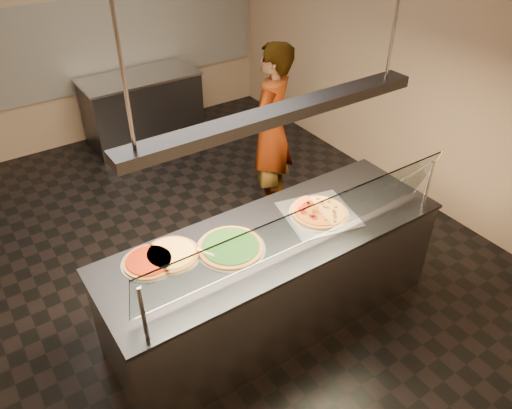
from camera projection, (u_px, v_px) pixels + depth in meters
ground at (208, 243)px, 5.26m from camera, size 5.00×6.00×0.02m
wall_back at (87, 29)px, 6.43m from camera, size 5.00×0.02×3.00m
wall_front at (504, 336)px, 2.35m from camera, size 5.00×0.02×3.00m
wall_right at (398, 58)px, 5.53m from camera, size 0.02×6.00×3.00m
tile_band at (90, 45)px, 6.53m from camera, size 4.90×0.02×1.20m
serving_counter at (273, 278)px, 4.16m from camera, size 2.82×0.94×0.93m
sneeze_guard at (304, 227)px, 3.48m from camera, size 2.58×0.18×0.54m
perforated_tray at (319, 214)px, 4.10m from camera, size 0.67×0.67×0.01m
half_pizza_pepperoni at (308, 215)px, 4.03m from camera, size 0.33×0.50×0.05m
half_pizza_sausage at (329, 207)px, 4.14m from camera, size 0.33×0.50×0.04m
pizza_spinach at (230, 247)px, 3.74m from camera, size 0.52×0.52×0.03m
pizza_cheese at (171, 254)px, 3.68m from camera, size 0.43×0.43×0.03m
pizza_tomato at (149, 261)px, 3.61m from camera, size 0.41×0.41×0.03m
pizza_spatula at (213, 251)px, 3.68m from camera, size 0.26×0.20×0.02m
prep_table at (143, 108)px, 6.91m from camera, size 1.56×0.74×0.93m
worker at (271, 130)px, 5.33m from camera, size 0.82×0.75×1.88m
heat_lamp_housing at (278, 114)px, 3.30m from camera, size 2.30×0.18×0.08m
lamp_rod_left at (121, 62)px, 2.53m from camera, size 0.02×0.02×1.01m
lamp_rod_right at (397, 7)px, 3.44m from camera, size 0.02×0.02×1.01m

